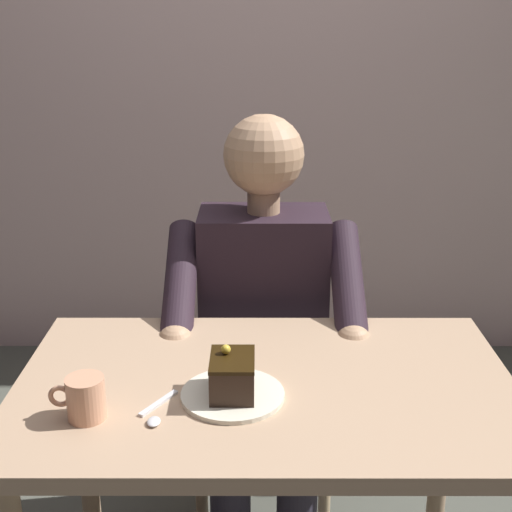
{
  "coord_description": "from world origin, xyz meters",
  "views": [
    {
      "loc": [
        0.02,
        1.32,
        1.5
      ],
      "look_at": [
        0.02,
        -0.1,
        1.01
      ],
      "focal_mm": 48.81,
      "sensor_mm": 36.0,
      "label": 1
    }
  ],
  "objects_px": {
    "dessert_spoon": "(156,413)",
    "chair": "(263,351)",
    "cake_slice": "(232,375)",
    "seated_person": "(263,330)",
    "dining_table": "(265,422)",
    "coffee_cup": "(85,397)"
  },
  "relations": [
    {
      "from": "dining_table",
      "to": "cake_slice",
      "type": "distance_m",
      "value": 0.18
    },
    {
      "from": "coffee_cup",
      "to": "dessert_spoon",
      "type": "xyz_separation_m",
      "value": [
        -0.13,
        -0.01,
        -0.04
      ]
    },
    {
      "from": "chair",
      "to": "dessert_spoon",
      "type": "height_order",
      "value": "chair"
    },
    {
      "from": "cake_slice",
      "to": "dessert_spoon",
      "type": "bearing_deg",
      "value": 24.65
    },
    {
      "from": "chair",
      "to": "cake_slice",
      "type": "height_order",
      "value": "chair"
    },
    {
      "from": "seated_person",
      "to": "dessert_spoon",
      "type": "distance_m",
      "value": 0.63
    },
    {
      "from": "chair",
      "to": "coffee_cup",
      "type": "height_order",
      "value": "chair"
    },
    {
      "from": "coffee_cup",
      "to": "seated_person",
      "type": "bearing_deg",
      "value": -120.39
    },
    {
      "from": "dessert_spoon",
      "to": "dining_table",
      "type": "bearing_deg",
      "value": -148.84
    },
    {
      "from": "dining_table",
      "to": "dessert_spoon",
      "type": "height_order",
      "value": "dessert_spoon"
    },
    {
      "from": "cake_slice",
      "to": "coffee_cup",
      "type": "height_order",
      "value": "cake_slice"
    },
    {
      "from": "cake_slice",
      "to": "dessert_spoon",
      "type": "relative_size",
      "value": 0.87
    },
    {
      "from": "dining_table",
      "to": "cake_slice",
      "type": "bearing_deg",
      "value": 42.6
    },
    {
      "from": "chair",
      "to": "cake_slice",
      "type": "relative_size",
      "value": 7.64
    },
    {
      "from": "seated_person",
      "to": "cake_slice",
      "type": "xyz_separation_m",
      "value": [
        0.07,
        0.52,
        0.15
      ]
    },
    {
      "from": "dining_table",
      "to": "chair",
      "type": "distance_m",
      "value": 0.65
    },
    {
      "from": "seated_person",
      "to": "cake_slice",
      "type": "relative_size",
      "value": 10.47
    },
    {
      "from": "seated_person",
      "to": "dessert_spoon",
      "type": "bearing_deg",
      "value": 69.78
    },
    {
      "from": "seated_person",
      "to": "cake_slice",
      "type": "bearing_deg",
      "value": 82.5
    },
    {
      "from": "coffee_cup",
      "to": "dessert_spoon",
      "type": "bearing_deg",
      "value": -175.72
    },
    {
      "from": "seated_person",
      "to": "chair",
      "type": "bearing_deg",
      "value": -90.0
    },
    {
      "from": "dessert_spoon",
      "to": "chair",
      "type": "bearing_deg",
      "value": -105.9
    }
  ]
}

